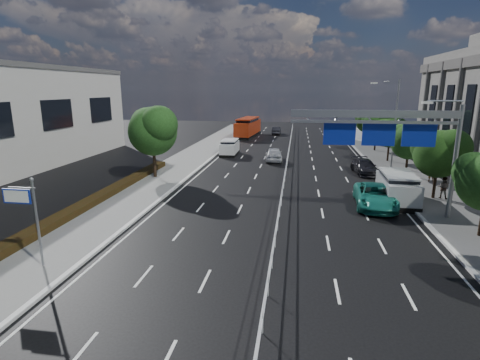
# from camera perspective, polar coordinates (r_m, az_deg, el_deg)

# --- Properties ---
(ground) EXTENTS (160.00, 160.00, 0.00)m
(ground) POSITION_cam_1_polar(r_m,az_deg,el_deg) (16.50, 4.50, -15.77)
(ground) COLOR black
(ground) RESTS_ON ground
(sidewalk_near) EXTENTS (5.00, 140.00, 0.14)m
(sidewalk_near) POSITION_cam_1_polar(r_m,az_deg,el_deg) (20.61, -30.05, -11.20)
(sidewalk_near) COLOR slate
(sidewalk_near) RESTS_ON ground
(kerb_near) EXTENTS (0.25, 140.00, 0.15)m
(kerb_near) POSITION_cam_1_polar(r_m,az_deg,el_deg) (19.21, -24.06, -12.30)
(kerb_near) COLOR silver
(kerb_near) RESTS_ON ground
(median_fence) EXTENTS (0.05, 85.00, 1.02)m
(median_fence) POSITION_cam_1_polar(r_m,az_deg,el_deg) (37.62, 7.08, 2.03)
(median_fence) COLOR silver
(median_fence) RESTS_ON ground
(hedge_near) EXTENTS (1.00, 36.00, 0.44)m
(hedge_near) POSITION_cam_1_polar(r_m,az_deg,el_deg) (25.23, -26.36, -5.64)
(hedge_near) COLOR black
(hedge_near) RESTS_ON sidewalk_near
(toilet_sign) EXTENTS (1.62, 0.18, 4.34)m
(toilet_sign) POSITION_cam_1_polar(r_m,az_deg,el_deg) (19.32, -29.80, -3.65)
(toilet_sign) COLOR gray
(toilet_sign) RESTS_ON ground
(overhead_gantry) EXTENTS (10.24, 0.38, 7.45)m
(overhead_gantry) POSITION_cam_1_polar(r_m,az_deg,el_deg) (25.19, 22.14, 7.04)
(overhead_gantry) COLOR gray
(overhead_gantry) RESTS_ON ground
(streetlight_far) EXTENTS (2.78, 2.40, 9.00)m
(streetlight_far) POSITION_cam_1_polar(r_m,az_deg,el_deg) (41.56, 22.24, 8.76)
(streetlight_far) COLOR gray
(streetlight_far) RESTS_ON ground
(near_tree_back) EXTENTS (4.84, 4.51, 6.69)m
(near_tree_back) POSITION_cam_1_polar(r_m,az_deg,el_deg) (34.95, -13.10, 7.66)
(near_tree_back) COLOR black
(near_tree_back) RESTS_ON ground
(far_tree_d) EXTENTS (3.85, 3.59, 5.34)m
(far_tree_d) POSITION_cam_1_polar(r_m,az_deg,el_deg) (30.92, 28.13, 3.91)
(far_tree_d) COLOR black
(far_tree_d) RESTS_ON ground
(far_tree_e) EXTENTS (3.63, 3.38, 5.13)m
(far_tree_e) POSITION_cam_1_polar(r_m,az_deg,el_deg) (38.02, 24.47, 5.65)
(far_tree_e) COLOR black
(far_tree_e) RESTS_ON ground
(far_tree_f) EXTENTS (3.52, 3.28, 5.02)m
(far_tree_f) POSITION_cam_1_polar(r_m,az_deg,el_deg) (45.25, 21.97, 6.92)
(far_tree_f) COLOR black
(far_tree_f) RESTS_ON ground
(far_tree_g) EXTENTS (3.96, 3.69, 5.45)m
(far_tree_g) POSITION_cam_1_polar(r_m,az_deg,el_deg) (52.52, 20.19, 8.18)
(far_tree_g) COLOR black
(far_tree_g) RESTS_ON ground
(far_tree_h) EXTENTS (3.41, 3.18, 4.91)m
(far_tree_h) POSITION_cam_1_polar(r_m,az_deg,el_deg) (59.89, 18.78, 8.57)
(far_tree_h) COLOR black
(far_tree_h) RESTS_ON ground
(white_minivan) EXTENTS (1.98, 4.45, 1.92)m
(white_minivan) POSITION_cam_1_polar(r_m,az_deg,el_deg) (46.98, -1.59, 4.99)
(white_minivan) COLOR black
(white_minivan) RESTS_ON ground
(red_bus) EXTENTS (3.48, 10.91, 3.20)m
(red_bus) POSITION_cam_1_polar(r_m,az_deg,el_deg) (65.25, 1.22, 8.11)
(red_bus) COLOR black
(red_bus) RESTS_ON ground
(near_car_silver) EXTENTS (2.21, 4.75, 1.57)m
(near_car_silver) POSITION_cam_1_polar(r_m,az_deg,el_deg) (43.13, 5.18, 3.94)
(near_car_silver) COLOR #B0B2B8
(near_car_silver) RESTS_ON ground
(near_car_dark) EXTENTS (1.45, 4.10, 1.35)m
(near_car_dark) POSITION_cam_1_polar(r_m,az_deg,el_deg) (68.67, 5.58, 7.50)
(near_car_dark) COLOR black
(near_car_dark) RESTS_ON ground
(silver_minivan) EXTENTS (2.40, 5.35, 2.20)m
(silver_minivan) POSITION_cam_1_polar(r_m,az_deg,el_deg) (29.57, 22.84, -1.10)
(silver_minivan) COLOR black
(silver_minivan) RESTS_ON ground
(parked_car_teal) EXTENTS (2.94, 5.78, 1.56)m
(parked_car_teal) POSITION_cam_1_polar(r_m,az_deg,el_deg) (27.90, 19.88, -2.32)
(parked_car_teal) COLOR #1B7B6B
(parked_car_teal) RESTS_ON ground
(parked_car_dark) EXTENTS (2.41, 4.90, 1.37)m
(parked_car_dark) POSITION_cam_1_polar(r_m,az_deg,el_deg) (38.53, 18.46, 1.94)
(parked_car_dark) COLOR black
(parked_car_dark) RESTS_ON ground
(pedestrian_a) EXTENTS (0.63, 0.42, 1.71)m
(pedestrian_a) POSITION_cam_1_polar(r_m,az_deg,el_deg) (36.91, 27.17, 1.11)
(pedestrian_a) COLOR gray
(pedestrian_a) RESTS_ON sidewalk_far
(pedestrian_b) EXTENTS (1.00, 0.93, 1.65)m
(pedestrian_b) POSITION_cam_1_polar(r_m,az_deg,el_deg) (31.63, 28.56, -1.01)
(pedestrian_b) COLOR gray
(pedestrian_b) RESTS_ON sidewalk_far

